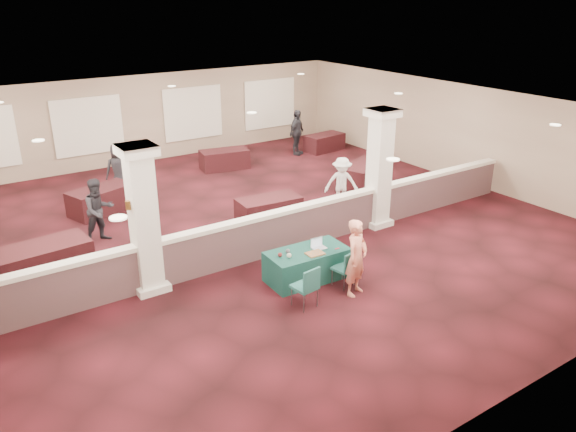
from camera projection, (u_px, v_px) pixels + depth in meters
ground at (255, 230)px, 15.10m from camera, size 16.00×16.00×0.00m
wall_back at (143, 119)px, 20.67m from camera, size 16.00×0.04×3.20m
wall_front at (527, 309)px, 8.34m from camera, size 16.00×0.04×3.20m
wall_right at (461, 133)px, 18.64m from camera, size 0.04×16.00×3.20m
ceiling at (252, 112)px, 13.91m from camera, size 16.00×16.00×0.02m
partition_wall at (285, 229)px, 13.73m from camera, size 15.60×0.28×1.10m
column_left at (144, 219)px, 11.52m from camera, size 0.72×0.72×3.20m
column_right at (379, 167)px, 14.88m from camera, size 0.72×0.72×3.20m
sconce_left at (128, 205)px, 11.24m from camera, size 0.12×0.12×0.18m
sconce_right at (155, 200)px, 11.53m from camera, size 0.12×0.12×0.18m
near_table at (307, 265)px, 12.44m from camera, size 1.85×0.98×0.69m
conf_chair_main at (346, 266)px, 12.07m from camera, size 0.48×0.49×0.83m
conf_chair_side at (307, 284)px, 11.23m from camera, size 0.50×0.51×0.90m
woman at (356, 258)px, 11.66m from camera, size 0.71×0.59×1.68m
far_table_front_left at (44, 262)px, 12.47m from camera, size 2.06×1.17×0.80m
far_table_front_center at (269, 210)px, 15.54m from camera, size 1.80×1.01×0.70m
far_table_front_right at (364, 175)px, 18.26m from camera, size 2.23×1.66×0.81m
far_table_back_left at (102, 200)px, 16.22m from camera, size 2.00×1.43×0.73m
far_table_back_center at (224, 159)px, 20.23m from camera, size 1.81×1.13×0.68m
far_table_back_right at (324, 142)px, 22.54m from camera, size 1.70×0.99×0.66m
attendee_a at (99, 211)px, 14.16m from camera, size 0.87×0.59×1.68m
attendee_b at (342, 183)px, 16.40m from camera, size 1.07×0.91×1.54m
attendee_c at (297, 132)px, 21.77m from camera, size 1.14×0.93×1.76m
attendee_d at (119, 170)px, 17.36m from camera, size 0.88×0.55×1.69m
laptop_base at (319, 248)px, 12.41m from camera, size 0.32×0.23×0.02m
laptop_screen at (316, 242)px, 12.45m from camera, size 0.31×0.03×0.21m
screen_glow at (317, 242)px, 12.45m from camera, size 0.29×0.02×0.18m
knitting at (315, 254)px, 12.14m from camera, size 0.39×0.30×0.03m
yarn_cream at (289, 255)px, 11.97m from camera, size 0.10×0.10×0.10m
yarn_red at (280, 255)px, 12.01m from camera, size 0.10×0.10×0.10m
yarn_grey at (288, 251)px, 12.18m from camera, size 0.10×0.10×0.10m
scissors at (337, 249)px, 12.40m from camera, size 0.12×0.03×0.01m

